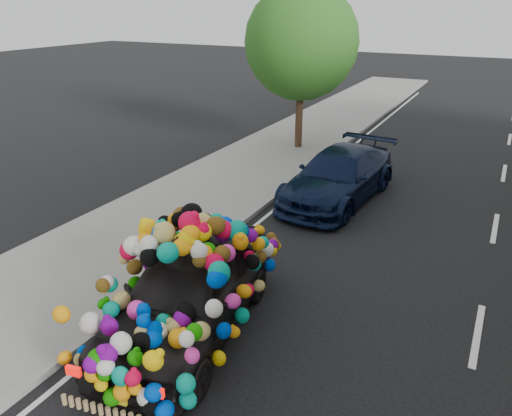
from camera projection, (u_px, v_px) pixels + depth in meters
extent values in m
plane|color=black|center=(290.00, 285.00, 10.31)|extent=(100.00, 100.00, 0.00)
cube|color=gray|center=(128.00, 241.00, 12.09)|extent=(4.00, 60.00, 0.12)
cube|color=gray|center=(195.00, 258.00, 11.27)|extent=(0.15, 60.00, 0.13)
cylinder|color=#332114|center=(299.00, 115.00, 19.18)|extent=(0.28, 0.28, 2.73)
sphere|color=#2F5516|center=(302.00, 42.00, 18.15)|extent=(4.20, 4.20, 4.20)
imported|color=black|center=(189.00, 291.00, 8.65)|extent=(2.55, 4.85, 1.57)
cube|color=red|center=(73.00, 371.00, 6.79)|extent=(0.23, 0.09, 0.14)
cube|color=red|center=(156.00, 392.00, 6.43)|extent=(0.23, 0.09, 0.14)
cube|color=yellow|center=(116.00, 399.00, 6.72)|extent=(0.34, 0.09, 0.12)
imported|color=black|center=(339.00, 176.00, 14.46)|extent=(2.50, 5.21, 1.46)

